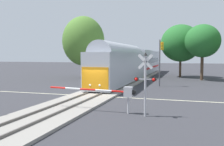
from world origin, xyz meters
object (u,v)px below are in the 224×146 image
(crossing_gate_near, at_px, (117,92))
(oak_far_right, at_px, (203,41))
(traffic_signal_far_side, at_px, (161,55))
(commuter_train, at_px, (135,62))
(oak_behind_train, at_px, (83,41))
(crossing_signal_mast, at_px, (145,78))
(elm_centre_background, at_px, (181,43))

(crossing_gate_near, xyz_separation_m, oak_far_right, (6.63, 25.36, 4.74))
(crossing_gate_near, distance_m, traffic_signal_far_side, 15.76)
(commuter_train, distance_m, oak_behind_train, 9.65)
(commuter_train, bearing_deg, crossing_signal_mast, -76.87)
(commuter_train, bearing_deg, oak_behind_train, -169.87)
(traffic_signal_far_side, bearing_deg, commuter_train, 118.16)
(oak_far_right, height_order, oak_behind_train, oak_behind_train)
(crossing_gate_near, xyz_separation_m, oak_behind_train, (-12.89, 23.87, 4.99))
(crossing_gate_near, bearing_deg, commuter_train, 99.09)
(crossing_signal_mast, relative_size, oak_far_right, 0.46)
(traffic_signal_far_side, xyz_separation_m, oak_far_right, (5.39, 9.85, 2.22))
(commuter_train, height_order, oak_behind_train, oak_behind_train)
(elm_centre_background, height_order, oak_behind_train, oak_behind_train)
(commuter_train, height_order, oak_far_right, oak_far_right)
(crossing_signal_mast, xyz_separation_m, oak_behind_train, (-14.85, 24.29, 3.91))
(crossing_gate_near, bearing_deg, elm_centre_background, 83.98)
(commuter_train, bearing_deg, elm_centre_background, 33.77)
(crossing_gate_near, relative_size, oak_behind_train, 0.60)
(traffic_signal_far_side, bearing_deg, oak_far_right, 61.33)
(elm_centre_background, relative_size, oak_behind_train, 0.89)
(crossing_gate_near, bearing_deg, traffic_signal_far_side, 85.41)
(oak_far_right, bearing_deg, traffic_signal_far_side, -118.67)
(oak_behind_train, bearing_deg, commuter_train, 10.13)
(crossing_gate_near, distance_m, crossing_signal_mast, 2.28)
(crossing_signal_mast, bearing_deg, oak_behind_train, 121.44)
(traffic_signal_far_side, height_order, oak_far_right, oak_far_right)
(crossing_signal_mast, height_order, oak_behind_train, oak_behind_train)
(crossing_signal_mast, bearing_deg, commuter_train, 103.13)
(crossing_signal_mast, height_order, oak_far_right, oak_far_right)
(elm_centre_background, bearing_deg, crossing_gate_near, -96.02)
(oak_far_right, bearing_deg, oak_behind_train, -175.61)
(crossing_gate_near, xyz_separation_m, traffic_signal_far_side, (1.25, 15.51, 2.52))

